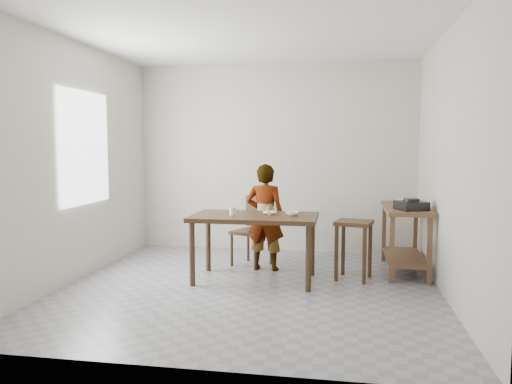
% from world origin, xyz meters
% --- Properties ---
extents(floor, '(4.00, 4.00, 0.04)m').
position_xyz_m(floor, '(0.00, 0.00, -0.02)').
color(floor, gray).
rests_on(floor, ground).
extents(ceiling, '(4.00, 4.00, 0.04)m').
position_xyz_m(ceiling, '(0.00, 0.00, 2.72)').
color(ceiling, white).
rests_on(ceiling, wall_back).
extents(wall_back, '(4.00, 0.04, 2.70)m').
position_xyz_m(wall_back, '(0.00, 2.02, 1.35)').
color(wall_back, beige).
rests_on(wall_back, ground).
extents(wall_front, '(4.00, 0.04, 2.70)m').
position_xyz_m(wall_front, '(0.00, -2.02, 1.35)').
color(wall_front, beige).
rests_on(wall_front, ground).
extents(wall_left, '(0.04, 4.00, 2.70)m').
position_xyz_m(wall_left, '(-2.02, 0.00, 1.35)').
color(wall_left, beige).
rests_on(wall_left, ground).
extents(wall_right, '(0.04, 4.00, 2.70)m').
position_xyz_m(wall_right, '(2.02, 0.00, 1.35)').
color(wall_right, beige).
rests_on(wall_right, ground).
extents(window_pane, '(0.02, 1.10, 1.30)m').
position_xyz_m(window_pane, '(-1.97, 0.20, 1.50)').
color(window_pane, white).
rests_on(window_pane, wall_left).
extents(dining_table, '(1.40, 0.80, 0.75)m').
position_xyz_m(dining_table, '(0.00, 0.30, 0.38)').
color(dining_table, '#362314').
rests_on(dining_table, floor).
extents(prep_counter, '(0.50, 1.20, 0.80)m').
position_xyz_m(prep_counter, '(1.72, 1.00, 0.40)').
color(prep_counter, brown).
rests_on(prep_counter, floor).
extents(child, '(0.51, 0.36, 1.31)m').
position_xyz_m(child, '(0.04, 0.81, 0.65)').
color(child, white).
rests_on(child, floor).
extents(dining_chair, '(0.56, 0.56, 0.87)m').
position_xyz_m(dining_chair, '(-0.16, 1.00, 0.44)').
color(dining_chair, '#362314').
rests_on(dining_chair, floor).
extents(stool, '(0.46, 0.46, 0.68)m').
position_xyz_m(stool, '(1.10, 0.55, 0.34)').
color(stool, '#362314').
rests_on(stool, floor).
extents(glass_tumbler, '(0.09, 0.09, 0.09)m').
position_xyz_m(glass_tumbler, '(-0.24, 0.24, 0.80)').
color(glass_tumbler, silver).
rests_on(glass_tumbler, dining_table).
extents(small_bowl, '(0.18, 0.18, 0.05)m').
position_xyz_m(small_bowl, '(0.43, 0.31, 0.77)').
color(small_bowl, white).
rests_on(small_bowl, dining_table).
extents(banana, '(0.21, 0.18, 0.06)m').
position_xyz_m(banana, '(0.17, 0.35, 0.78)').
color(banana, '#FDCF4A').
rests_on(banana, dining_table).
extents(serving_bowl, '(0.28, 0.28, 0.06)m').
position_xyz_m(serving_bowl, '(1.75, 1.23, 0.83)').
color(serving_bowl, white).
rests_on(serving_bowl, prep_counter).
extents(gas_burner, '(0.39, 0.39, 0.10)m').
position_xyz_m(gas_burner, '(1.74, 0.66, 0.85)').
color(gas_burner, black).
rests_on(gas_burner, prep_counter).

